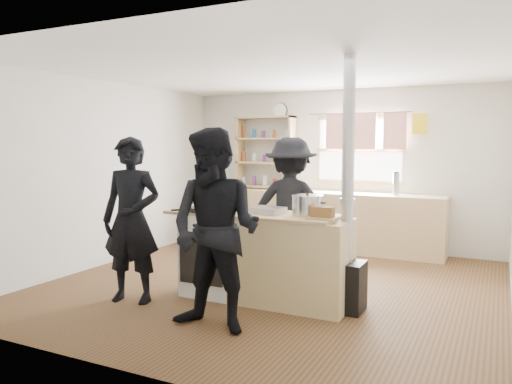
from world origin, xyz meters
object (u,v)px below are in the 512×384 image
flue_heater (347,246)px  person_far (291,207)px  bread_board (322,214)px  roast_tray (266,210)px  cooking_island (264,257)px  skillet_greens (201,209)px  person_near_left (131,220)px  stockpot_counter (307,205)px  thermos (396,184)px  stockpot_stove (231,202)px  person_near_right (215,231)px

flue_heater → person_far: (-0.99, 0.97, 0.21)m
bread_board → roast_tray: bearing=170.5°
cooking_island → flue_heater: flue_heater is taller
skillet_greens → cooking_island: bearing=16.1°
skillet_greens → person_far: 1.33m
flue_heater → person_near_left: 2.22m
person_near_left → stockpot_counter: bearing=8.9°
thermos → stockpot_counter: 2.75m
roast_tray → stockpot_counter: stockpot_counter is taller
cooking_island → person_far: bearing=97.0°
stockpot_counter → person_far: 1.16m
person_near_left → cooking_island: bearing=14.2°
cooking_island → stockpot_counter: size_ratio=6.28×
cooking_island → bread_board: bearing=-9.5°
flue_heater → person_near_left: bearing=-161.6°
person_near_left → flue_heater: bearing=5.3°
stockpot_stove → person_near_left: bearing=-133.3°
thermos → cooking_island: size_ratio=0.16×
skillet_greens → roast_tray: (0.68, 0.19, 0.01)m
person_near_left → bread_board: bearing=2.3°
person_far → person_near_left: bearing=43.6°
roast_tray → thermos: bearing=73.9°
stockpot_stove → person_near_right: size_ratio=0.12×
bread_board → cooking_island: bearing=170.5°
cooking_island → roast_tray: (0.02, -0.00, 0.50)m
stockpot_stove → person_near_left: 1.09m
cooking_island → person_near_right: (-0.02, -0.96, 0.43)m
stockpot_counter → flue_heater: 0.56m
stockpot_stove → stockpot_counter: size_ratio=0.69×
stockpot_counter → flue_heater: bearing=2.2°
roast_tray → flue_heater: (0.84, 0.07, -0.32)m
roast_tray → person_near_left: person_near_left is taller
cooking_island → person_near_left: person_near_left is taller
cooking_island → flue_heater: size_ratio=0.79×
person_near_right → thermos: bearing=77.6°
skillet_greens → thermos: bearing=63.4°
stockpot_counter → bread_board: size_ratio=1.11×
cooking_island → person_near_left: (-1.23, -0.64, 0.40)m
stockpot_stove → thermos: bearing=63.3°
skillet_greens → roast_tray: roast_tray is taller
person_near_right → person_far: 2.00m
person_near_right → roast_tray: bearing=87.7°
skillet_greens → person_far: size_ratio=0.23×
bread_board → person_near_left: bearing=-164.6°
person_near_left → roast_tray: bearing=13.6°
stockpot_stove → skillet_greens: bearing=-115.9°
thermos → flue_heater: flue_heater is taller
skillet_greens → person_near_left: size_ratio=0.23×
skillet_greens → person_near_left: 0.73m
skillet_greens → stockpot_counter: size_ratio=1.24×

